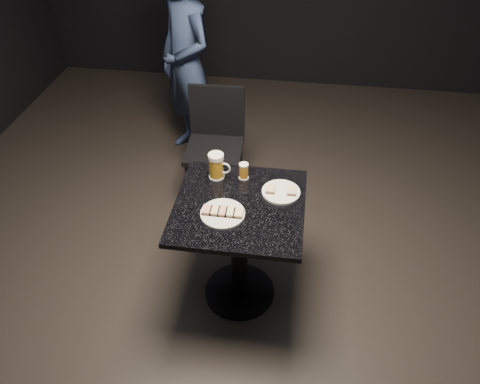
{
  "coord_description": "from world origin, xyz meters",
  "views": [
    {
      "loc": [
        0.27,
        -1.87,
        2.41
      ],
      "look_at": [
        0.0,
        0.02,
        0.82
      ],
      "focal_mm": 35.0,
      "sensor_mm": 36.0,
      "label": 1
    }
  ],
  "objects_px": {
    "plate_large": "(223,214)",
    "beer_tumbler": "(244,171)",
    "beer_mug": "(217,166)",
    "plate_small": "(281,192)",
    "table": "(239,236)",
    "chair": "(215,139)",
    "patron": "(187,65)"
  },
  "relations": [
    {
      "from": "patron",
      "to": "table",
      "type": "height_order",
      "value": "patron"
    },
    {
      "from": "plate_large",
      "to": "beer_tumbler",
      "type": "distance_m",
      "value": 0.34
    },
    {
      "from": "plate_large",
      "to": "beer_tumbler",
      "type": "height_order",
      "value": "beer_tumbler"
    },
    {
      "from": "beer_mug",
      "to": "chair",
      "type": "relative_size",
      "value": 0.18
    },
    {
      "from": "plate_large",
      "to": "chair",
      "type": "xyz_separation_m",
      "value": [
        -0.25,
        1.07,
        -0.26
      ]
    },
    {
      "from": "plate_small",
      "to": "table",
      "type": "height_order",
      "value": "plate_small"
    },
    {
      "from": "patron",
      "to": "table",
      "type": "bearing_deg",
      "value": -21.52
    },
    {
      "from": "table",
      "to": "chair",
      "type": "xyz_separation_m",
      "value": [
        -0.32,
        0.98,
        -0.01
      ]
    },
    {
      "from": "plate_large",
      "to": "beer_tumbler",
      "type": "bearing_deg",
      "value": 78.62
    },
    {
      "from": "plate_small",
      "to": "table",
      "type": "xyz_separation_m",
      "value": [
        -0.21,
        -0.13,
        -0.25
      ]
    },
    {
      "from": "beer_tumbler",
      "to": "chair",
      "type": "bearing_deg",
      "value": 112.82
    },
    {
      "from": "plate_large",
      "to": "table",
      "type": "relative_size",
      "value": 0.31
    },
    {
      "from": "patron",
      "to": "table",
      "type": "xyz_separation_m",
      "value": [
        0.65,
        -1.53,
        -0.3
      ]
    },
    {
      "from": "plate_small",
      "to": "chair",
      "type": "xyz_separation_m",
      "value": [
        -0.54,
        0.85,
        -0.26
      ]
    },
    {
      "from": "beer_mug",
      "to": "beer_tumbler",
      "type": "height_order",
      "value": "beer_mug"
    },
    {
      "from": "beer_tumbler",
      "to": "chair",
      "type": "relative_size",
      "value": 0.11
    },
    {
      "from": "beer_tumbler",
      "to": "chair",
      "type": "xyz_separation_m",
      "value": [
        -0.31,
        0.74,
        -0.3
      ]
    },
    {
      "from": "chair",
      "to": "patron",
      "type": "bearing_deg",
      "value": 120.22
    },
    {
      "from": "beer_tumbler",
      "to": "patron",
      "type": "bearing_deg",
      "value": 116.1
    },
    {
      "from": "plate_small",
      "to": "chair",
      "type": "distance_m",
      "value": 1.04
    },
    {
      "from": "beer_mug",
      "to": "chair",
      "type": "xyz_separation_m",
      "value": [
        -0.16,
        0.76,
        -0.33
      ]
    },
    {
      "from": "beer_mug",
      "to": "beer_tumbler",
      "type": "bearing_deg",
      "value": 5.75
    },
    {
      "from": "beer_tumbler",
      "to": "chair",
      "type": "height_order",
      "value": "chair"
    },
    {
      "from": "patron",
      "to": "beer_mug",
      "type": "bearing_deg",
      "value": -24.17
    },
    {
      "from": "plate_small",
      "to": "patron",
      "type": "distance_m",
      "value": 1.65
    },
    {
      "from": "patron",
      "to": "beer_mug",
      "type": "xyz_separation_m",
      "value": [
        0.48,
        -1.32,
        0.02
      ]
    },
    {
      "from": "plate_small",
      "to": "patron",
      "type": "relative_size",
      "value": 0.13
    },
    {
      "from": "plate_large",
      "to": "table",
      "type": "xyz_separation_m",
      "value": [
        0.08,
        0.09,
        -0.25
      ]
    },
    {
      "from": "plate_small",
      "to": "table",
      "type": "relative_size",
      "value": 0.28
    },
    {
      "from": "patron",
      "to": "chair",
      "type": "distance_m",
      "value": 0.71
    },
    {
      "from": "plate_large",
      "to": "beer_tumbler",
      "type": "xyz_separation_m",
      "value": [
        0.07,
        0.33,
        0.04
      ]
    },
    {
      "from": "table",
      "to": "beer_mug",
      "type": "bearing_deg",
      "value": 126.68
    }
  ]
}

